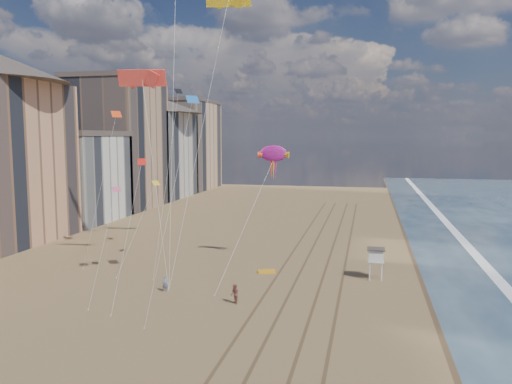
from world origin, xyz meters
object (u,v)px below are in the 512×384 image
lifeguard_stand (376,255)px  show_kite (273,154)px  kite_flyer_a (165,284)px  grounded_kite (266,271)px  kite_flyer_b (235,294)px

lifeguard_stand → show_kite: bearing=160.8°
kite_flyer_a → grounded_kite: bearing=22.6°
grounded_kite → kite_flyer_b: kite_flyer_b is taller
lifeguard_stand → show_kite: size_ratio=0.18×
grounded_kite → kite_flyer_a: 12.88m
show_kite → grounded_kite: bearing=-89.8°
kite_flyer_a → kite_flyer_b: bearing=-39.6°
grounded_kite → show_kite: show_kite is taller
lifeguard_stand → kite_flyer_b: (-13.21, -11.51, -1.75)m
show_kite → kite_flyer_a: 20.80m
lifeguard_stand → kite_flyer_b: 17.61m
grounded_kite → kite_flyer_b: size_ratio=1.04×
kite_flyer_a → lifeguard_stand: bearing=-0.8°
kite_flyer_a → kite_flyer_b: kite_flyer_b is taller
show_kite → lifeguard_stand: bearing=-19.2°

